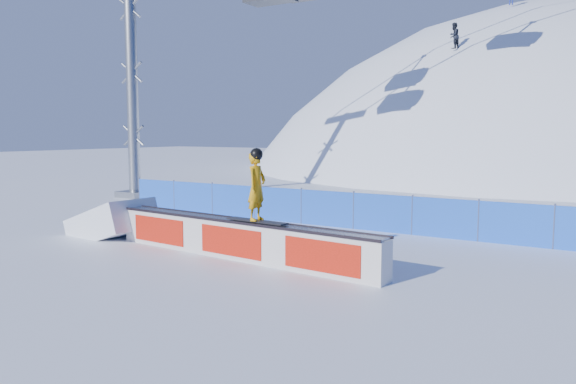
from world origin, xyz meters
The scene contains 6 objects.
ground centered at (0.00, 0.00, 0.00)m, with size 160.00×160.00×0.00m, color white.
snow_hill centered at (0.00, 42.00, -18.00)m, with size 64.00×64.00×64.00m.
safety_fence centered at (0.00, 4.50, 0.60)m, with size 22.05×0.05×1.30m.
rail_box centered at (-1.57, -0.99, 0.49)m, with size 8.34×1.26×1.00m.
snow_ramp centered at (-6.75, -0.56, 0.00)m, with size 2.50×1.67×0.94m, color white, non-canonical shape.
snowboarder centered at (-0.93, -1.04, 1.88)m, with size 1.74×0.64×1.80m.
Camera 1 is at (6.95, -12.04, 3.18)m, focal length 35.00 mm.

